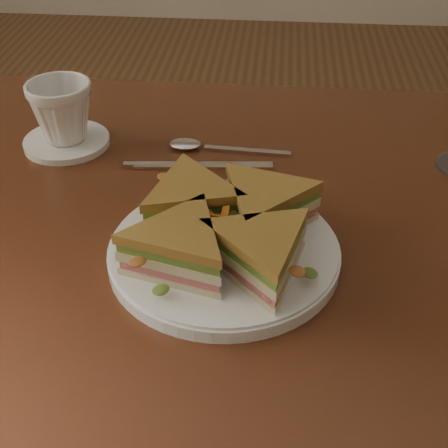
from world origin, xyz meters
name	(u,v)px	position (x,y,z in m)	size (l,w,h in m)	color
table	(216,270)	(0.00, 0.00, 0.65)	(1.20, 0.80, 0.75)	#36180C
plate	(224,253)	(0.02, -0.09, 0.76)	(0.27, 0.27, 0.02)	white
sandwich_wedges	(224,228)	(0.02, -0.09, 0.80)	(0.28, 0.28, 0.06)	beige
crisps_mound	(224,230)	(0.02, -0.09, 0.79)	(0.09, 0.09, 0.05)	#BF6118
spoon	(200,146)	(-0.04, 0.16, 0.75)	(0.18, 0.03, 0.01)	silver
knife	(193,166)	(-0.04, 0.11, 0.75)	(0.22, 0.03, 0.00)	silver
saucer	(67,142)	(-0.24, 0.16, 0.76)	(0.13, 0.13, 0.01)	white
coffee_cup	(62,112)	(-0.24, 0.16, 0.80)	(0.10, 0.10, 0.09)	white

